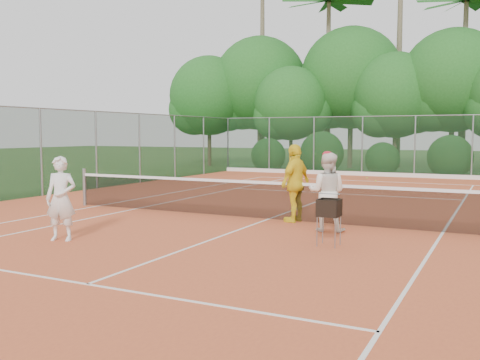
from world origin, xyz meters
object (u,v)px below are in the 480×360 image
Objects in this scene: player_white at (61,199)px; player_yellow at (295,183)px; ball_hopper at (329,209)px; player_center_grp at (327,192)px.

player_yellow reaches higher than player_white.
player_white is 0.90× the size of player_yellow.
player_white is 5.42m from player_yellow.
player_white is 5.30m from ball_hopper.
player_center_grp is at bearing 16.54° from player_white.
player_yellow reaches higher than ball_hopper.
ball_hopper is (4.95, 1.89, -0.13)m from player_white.
player_white is 1.88× the size of ball_hopper.
ball_hopper is at bearing 45.27° from player_yellow.
player_center_grp is 1.95× the size of ball_hopper.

